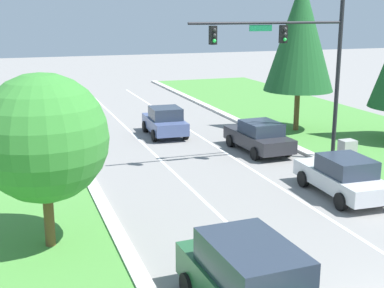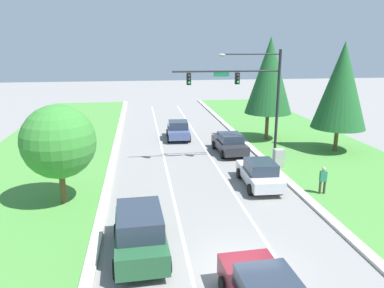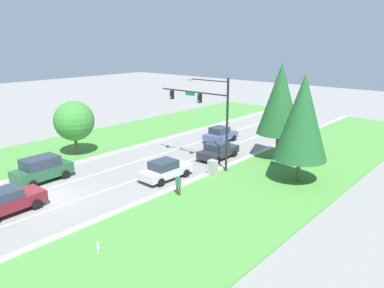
% 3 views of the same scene
% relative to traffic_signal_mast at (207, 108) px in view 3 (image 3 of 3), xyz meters
% --- Properties ---
extents(ground_plane, '(160.00, 160.00, 0.00)m').
position_rel_traffic_signal_mast_xyz_m(ground_plane, '(-4.18, -13.41, -5.41)').
color(ground_plane, gray).
extents(curb_strip_right, '(0.50, 90.00, 0.15)m').
position_rel_traffic_signal_mast_xyz_m(curb_strip_right, '(1.47, -13.41, -5.34)').
color(curb_strip_right, beige).
rests_on(curb_strip_right, ground_plane).
extents(curb_strip_left, '(0.50, 90.00, 0.15)m').
position_rel_traffic_signal_mast_xyz_m(curb_strip_left, '(-9.83, -13.41, -5.34)').
color(curb_strip_left, beige).
rests_on(curb_strip_left, ground_plane).
extents(grass_verge_right, '(10.00, 90.00, 0.08)m').
position_rel_traffic_signal_mast_xyz_m(grass_verge_right, '(6.72, -13.41, -5.37)').
color(grass_verge_right, '#4C8E3D').
rests_on(grass_verge_right, ground_plane).
extents(lane_stripe_inner_left, '(0.14, 81.00, 0.01)m').
position_rel_traffic_signal_mast_xyz_m(lane_stripe_inner_left, '(-5.98, -13.41, -5.41)').
color(lane_stripe_inner_left, white).
rests_on(lane_stripe_inner_left, ground_plane).
extents(lane_stripe_inner_right, '(0.14, 81.00, 0.01)m').
position_rel_traffic_signal_mast_xyz_m(lane_stripe_inner_right, '(-2.38, -13.41, -5.41)').
color(lane_stripe_inner_right, white).
rests_on(lane_stripe_inner_right, ground_plane).
extents(traffic_signal_mast, '(7.69, 0.41, 8.15)m').
position_rel_traffic_signal_mast_xyz_m(traffic_signal_mast, '(0.00, 0.00, 0.00)').
color(traffic_signal_mast, black).
rests_on(traffic_signal_mast, ground_plane).
extents(charcoal_sedan, '(2.22, 4.69, 1.65)m').
position_rel_traffic_signal_mast_xyz_m(charcoal_sedan, '(-0.67, 2.57, -4.58)').
color(charcoal_sedan, '#28282D').
rests_on(charcoal_sedan, ground_plane).
extents(slate_blue_sedan, '(2.21, 4.18, 1.73)m').
position_rel_traffic_signal_mast_xyz_m(slate_blue_sedan, '(-4.27, 7.75, -4.55)').
color(slate_blue_sedan, '#475684').
rests_on(slate_blue_sedan, ground_plane).
extents(forest_suv, '(2.33, 4.74, 2.04)m').
position_rel_traffic_signal_mast_xyz_m(forest_suv, '(-7.87, -11.65, -4.37)').
color(forest_suv, '#235633').
rests_on(forest_suv, ground_plane).
extents(silver_sedan, '(2.16, 4.69, 1.65)m').
position_rel_traffic_signal_mast_xyz_m(silver_sedan, '(-0.57, -4.76, -4.58)').
color(silver_sedan, silver).
rests_on(silver_sedan, ground_plane).
extents(burgundy_sedan, '(2.29, 4.79, 1.70)m').
position_rel_traffic_signal_mast_xyz_m(burgundy_sedan, '(-4.02, -16.17, -4.54)').
color(burgundy_sedan, maroon).
rests_on(burgundy_sedan, ground_plane).
extents(utility_cabinet, '(0.70, 0.60, 1.37)m').
position_rel_traffic_signal_mast_xyz_m(utility_cabinet, '(1.88, -1.54, -4.73)').
color(utility_cabinet, '#9E9E99').
rests_on(utility_cabinet, ground_plane).
extents(pedestrian, '(0.40, 0.24, 1.69)m').
position_rel_traffic_signal_mast_xyz_m(pedestrian, '(2.62, -6.62, -4.47)').
color(pedestrian, '#42382D').
rests_on(pedestrian, ground_plane).
extents(fire_hydrant, '(0.34, 0.20, 0.70)m').
position_rel_traffic_signal_mast_xyz_m(fire_hydrant, '(4.61, -15.10, -5.07)').
color(fire_hydrant, '#B7B7BC').
rests_on(fire_hydrant, ground_plane).
extents(conifer_near_right_tree, '(4.15, 4.15, 9.17)m').
position_rel_traffic_signal_mast_xyz_m(conifer_near_right_tree, '(3.67, 6.28, 0.42)').
color(conifer_near_right_tree, brown).
rests_on(conifer_near_right_tree, ground_plane).
extents(conifer_far_right_tree, '(4.23, 4.23, 8.76)m').
position_rel_traffic_signal_mast_xyz_m(conifer_far_right_tree, '(7.99, 1.84, -0.04)').
color(conifer_far_right_tree, brown).
rests_on(conifer_far_right_tree, ground_plane).
extents(oak_far_left_tree, '(3.92, 3.92, 5.49)m').
position_rel_traffic_signal_mast_xyz_m(oak_far_left_tree, '(-11.98, -5.86, -1.89)').
color(oak_far_left_tree, brown).
rests_on(oak_far_left_tree, ground_plane).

